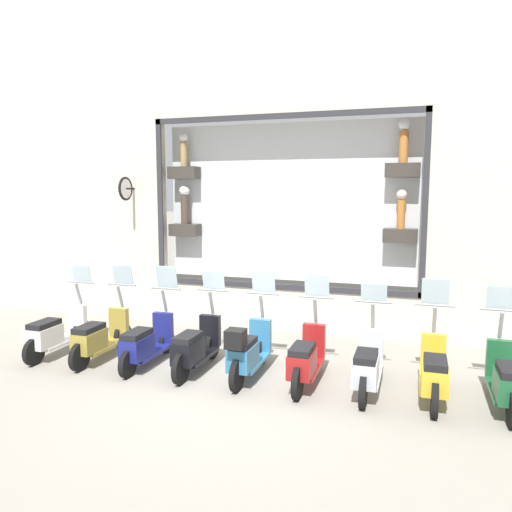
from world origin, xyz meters
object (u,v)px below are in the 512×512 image
at_px(scooter_red_3, 306,359).
at_px(scooter_yellow_1, 434,372).
at_px(scooter_silver_2, 367,366).
at_px(scooter_navy_6, 145,343).
at_px(scooter_olive_7, 99,337).
at_px(scooter_white_8, 55,333).
at_px(scooter_green_0, 506,380).
at_px(scooter_teal_4, 247,351).
at_px(scooter_black_5, 195,347).

bearing_deg(scooter_red_3, scooter_yellow_1, -89.99).
distance_m(scooter_silver_2, scooter_navy_6, 3.79).
height_order(scooter_silver_2, scooter_olive_7, scooter_olive_7).
xyz_separation_m(scooter_yellow_1, scooter_navy_6, (-0.00, 4.74, -0.01)).
relative_size(scooter_yellow_1, scooter_white_8, 1.00).
bearing_deg(scooter_green_0, scooter_olive_7, 89.99).
height_order(scooter_yellow_1, scooter_olive_7, scooter_yellow_1).
distance_m(scooter_olive_7, scooter_white_8, 0.95).
bearing_deg(scooter_red_3, scooter_teal_4, 93.56).
relative_size(scooter_olive_7, scooter_white_8, 1.00).
bearing_deg(scooter_white_8, scooter_black_5, -89.93).
bearing_deg(scooter_navy_6, scooter_teal_4, -91.69).
xyz_separation_m(scooter_green_0, scooter_red_3, (0.00, 2.84, 0.01)).
bearing_deg(scooter_teal_4, scooter_red_3, -86.44).
relative_size(scooter_silver_2, scooter_red_3, 1.00).
distance_m(scooter_silver_2, scooter_teal_4, 1.90).
bearing_deg(scooter_black_5, scooter_silver_2, -90.11).
bearing_deg(scooter_yellow_1, scooter_red_3, 90.01).
relative_size(scooter_green_0, scooter_olive_7, 1.00).
bearing_deg(scooter_olive_7, scooter_silver_2, -90.05).
relative_size(scooter_yellow_1, scooter_teal_4, 1.00).
height_order(scooter_navy_6, scooter_olive_7, scooter_navy_6).
bearing_deg(scooter_white_8, scooter_green_0, -89.99).
relative_size(scooter_navy_6, scooter_white_8, 1.00).
height_order(scooter_green_0, scooter_black_5, scooter_green_0).
xyz_separation_m(scooter_silver_2, scooter_teal_4, (-0.05, 1.89, 0.06)).
bearing_deg(scooter_green_0, scooter_teal_4, 90.85).
distance_m(scooter_teal_4, scooter_white_8, 3.79).
relative_size(scooter_green_0, scooter_silver_2, 1.00).
height_order(scooter_yellow_1, scooter_red_3, scooter_yellow_1).
bearing_deg(scooter_teal_4, scooter_yellow_1, -88.80).
bearing_deg(scooter_yellow_1, scooter_white_8, 90.03).
xyz_separation_m(scooter_black_5, scooter_olive_7, (-0.00, 1.89, -0.01)).
relative_size(scooter_teal_4, scooter_white_8, 1.00).
relative_size(scooter_green_0, scooter_black_5, 1.00).
bearing_deg(scooter_green_0, scooter_black_5, 89.97).
height_order(scooter_silver_2, scooter_teal_4, scooter_teal_4).
distance_m(scooter_navy_6, scooter_olive_7, 0.95).
distance_m(scooter_red_3, scooter_white_8, 4.74).
bearing_deg(scooter_red_3, scooter_navy_6, 90.06).
xyz_separation_m(scooter_yellow_1, scooter_silver_2, (-0.01, 0.95, -0.01)).
relative_size(scooter_black_5, scooter_navy_6, 1.01).
relative_size(scooter_green_0, scooter_yellow_1, 1.00).
bearing_deg(scooter_navy_6, scooter_silver_2, -90.03).
distance_m(scooter_yellow_1, scooter_black_5, 3.79).
relative_size(scooter_silver_2, scooter_olive_7, 1.00).
xyz_separation_m(scooter_green_0, scooter_teal_4, (-0.06, 3.79, 0.05)).
height_order(scooter_black_5, scooter_olive_7, scooter_olive_7).
height_order(scooter_yellow_1, scooter_teal_4, scooter_yellow_1).
xyz_separation_m(scooter_green_0, scooter_navy_6, (-0.00, 5.68, -0.01)).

